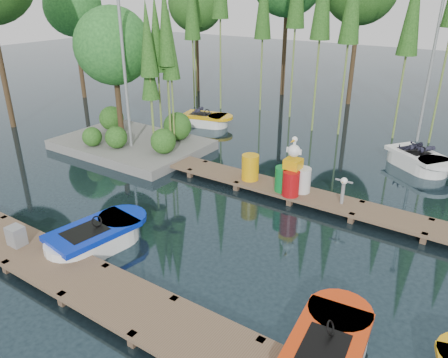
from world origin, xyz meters
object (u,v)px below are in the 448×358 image
Objects in this scene: boat_blue at (96,238)px; boat_yellow_far at (205,120)px; utility_cabinet at (16,236)px; yellow_barrel at (250,167)px; island at (125,73)px; boat_red at (327,351)px; drum_cluster at (292,177)px.

boat_yellow_far reaches higher than boat_blue.
yellow_barrel is (2.85, 7.00, 0.19)m from utility_cabinet.
island is 2.29× the size of boat_red.
boat_red is at bearing -29.71° from island.
island reaches higher than yellow_barrel.
drum_cluster is (1.66, -0.15, 0.11)m from yellow_barrel.
utility_cabinet is (-8.05, -1.09, 0.28)m from boat_red.
island is 7.02m from yellow_barrel.
boat_yellow_far is (0.82, 4.35, -2.90)m from island.
boat_blue is at bearing -51.53° from island.
boat_yellow_far is (-4.29, 10.79, 0.00)m from boat_blue.
island is at bearing 173.46° from drum_cluster.
boat_yellow_far is at bearing 119.90° from boat_blue.
drum_cluster is (8.20, -0.94, -2.33)m from island.
boat_blue is 6.33m from drum_cluster.
yellow_barrel is at bearing -6.89° from island.
drum_cluster is at bearing -6.54° from island.
yellow_barrel is at bearing 174.83° from drum_cluster.
boat_red is at bearing 7.72° from utility_cabinet.
utility_cabinet is at bearing -68.97° from boat_yellow_far.
island is at bearing -92.96° from boat_yellow_far.
yellow_barrel is at bearing -34.24° from boat_yellow_far.
island reaches higher than boat_red.
drum_cluster reaches higher than boat_yellow_far.
boat_yellow_far is at bearing 128.73° from boat_red.
utility_cabinet is (3.69, -7.79, -2.63)m from island.
boat_blue is (5.11, -6.44, -2.90)m from island.
boat_yellow_far is 3.27× the size of yellow_barrel.
yellow_barrel is (-5.20, 5.91, 0.47)m from boat_red.
boat_blue is 3.47× the size of yellow_barrel.
boat_yellow_far is 1.54× the size of drum_cluster.
island is 8.58m from drum_cluster.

